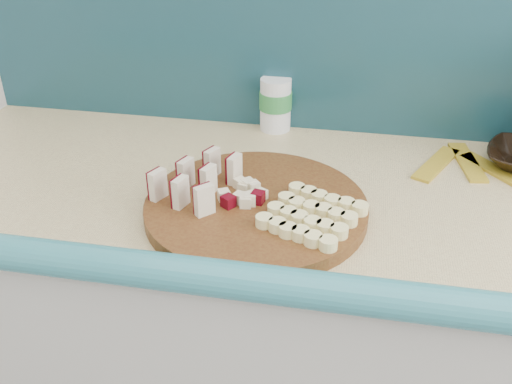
{
  "coord_description": "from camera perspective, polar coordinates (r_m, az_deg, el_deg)",
  "views": [
    {
      "loc": [
        -0.11,
        0.54,
        1.46
      ],
      "look_at": [
        -0.27,
        1.39,
        0.95
      ],
      "focal_mm": 40.0,
      "sensor_mm": 36.0,
      "label": 1
    }
  ],
  "objects": [
    {
      "name": "backsplash",
      "position": [
        1.3,
        20.64,
        15.2
      ],
      "size": [
        2.2,
        0.02,
        0.5
      ],
      "primitive_type": "cube",
      "color": "teal",
      "rests_on": "kitchen_counter"
    },
    {
      "name": "apple_chunks",
      "position": [
        1.02,
        -1.23,
        -0.1
      ],
      "size": [
        0.07,
        0.06,
        0.02
      ],
      "color": "#F6F0C5",
      "rests_on": "cutting_board"
    },
    {
      "name": "kitchen_counter",
      "position": [
        1.41,
        16.78,
        -16.94
      ],
      "size": [
        2.2,
        0.63,
        0.91
      ],
      "color": "beige",
      "rests_on": "ground"
    },
    {
      "name": "cutting_board",
      "position": [
        1.02,
        0.0,
        -1.57
      ],
      "size": [
        0.51,
        0.51,
        0.02
      ],
      "primitive_type": "cylinder",
      "rotation": [
        0.0,
        0.0,
        -0.36
      ],
      "color": "#421E0E",
      "rests_on": "kitchen_counter"
    },
    {
      "name": "canister",
      "position": [
        1.32,
        1.97,
        8.86
      ],
      "size": [
        0.08,
        0.08,
        0.12
      ],
      "rotation": [
        0.0,
        0.0,
        -0.17
      ],
      "color": "white",
      "rests_on": "kitchen_counter"
    },
    {
      "name": "banana_slices",
      "position": [
        0.96,
        5.56,
        -2.29
      ],
      "size": [
        0.18,
        0.18,
        0.02
      ],
      "color": "#FFF19B",
      "rests_on": "cutting_board"
    },
    {
      "name": "apple_wedges",
      "position": [
        1.03,
        -5.88,
        1.23
      ],
      "size": [
        0.15,
        0.17,
        0.05
      ],
      "color": "beige",
      "rests_on": "cutting_board"
    },
    {
      "name": "banana_peel",
      "position": [
        1.25,
        20.31,
        2.49
      ],
      "size": [
        0.24,
        0.2,
        0.01
      ],
      "rotation": [
        0.0,
        0.0,
        -0.02
      ],
      "color": "gold",
      "rests_on": "kitchen_counter"
    }
  ]
}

